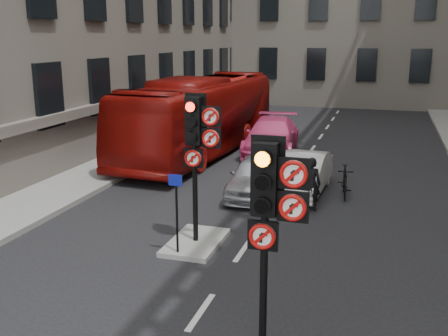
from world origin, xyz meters
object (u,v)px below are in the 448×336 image
Objects in this scene: car_white at (303,174)px; motorcycle at (345,182)px; signal_near at (271,203)px; info_sign at (176,203)px; bus_red at (201,115)px; car_pink at (272,136)px; motorcyclist at (311,184)px; car_silver at (256,176)px; signal_far at (198,137)px.

car_white is 2.38× the size of motorcycle.
signal_near reaches higher than info_sign.
bus_red is 7.27× the size of motorcycle.
signal_near reaches higher than bus_red.
signal_near is 9.39m from car_white.
motorcycle is (1.32, -0.02, -0.15)m from car_white.
car_white is at bearing -73.12° from car_pink.
info_sign reaches higher than car_white.
car_pink is at bearing -72.28° from motorcyclist.
signal_near is at bearing -49.64° from info_sign.
motorcyclist is 4.94m from info_sign.
signal_near reaches higher than car_white.
car_white is 2.42× the size of motorcyclist.
info_sign is at bearing -105.82° from car_white.
signal_near reaches higher than car_silver.
car_pink is 0.44× the size of bus_red.
info_sign is at bearing -98.63° from car_silver.
car_pink is (-0.84, 6.22, 0.12)m from car_silver.
signal_far is 0.93× the size of car_white.
signal_near is 8.93m from car_silver.
info_sign is (-2.84, 3.19, -1.26)m from signal_near.
motorcyclist reaches higher than car_pink.
signal_far is 1.92× the size of info_sign.
car_pink is at bearing 95.45° from car_silver.
signal_near reaches higher than car_pink.
motorcycle is 0.87× the size of info_sign.
signal_near is 0.97× the size of car_silver.
signal_near reaches higher than motorcyclist.
signal_far reaches higher than info_sign.
signal_near reaches higher than motorcycle.
signal_far is at bearing 72.36° from info_sign.
signal_far is 6.36m from motorcycle.
signal_near is at bearing -99.24° from motorcycle.
car_silver is at bearing 82.33° from info_sign.
bus_red is at bearing 138.02° from motorcycle.
car_silver is 2.27× the size of motorcycle.
motorcycle is at bearing 59.66° from info_sign.
car_white is (1.38, 0.72, 0.01)m from car_silver.
motorcycle is 6.83m from info_sign.
car_white is (1.73, 5.14, -2.07)m from signal_far.
signal_far is 1.62m from info_sign.
signal_near is 15.07m from car_pink.
car_silver is 2.11m from motorcyclist.
car_silver is (-2.25, 8.42, -1.95)m from signal_near.
car_pink is at bearing 101.93° from signal_near.
signal_near is 1.00× the size of signal_far.
info_sign is at bearing 57.23° from motorcyclist.
motorcyclist is (-0.39, 7.45, -1.79)m from signal_near.
motorcycle is at bearing -32.13° from bus_red.
info_sign reaches higher than car_pink.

